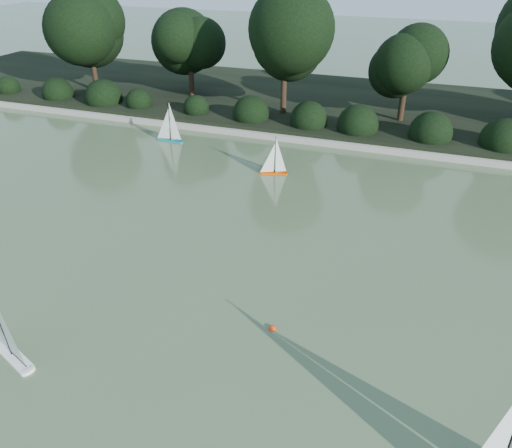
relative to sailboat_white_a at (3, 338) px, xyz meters
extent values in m
plane|color=#3E4F2F|center=(3.72, 1.62, -0.29)|extent=(80.00, 80.00, 0.00)
cube|color=gray|center=(3.72, 10.62, -0.20)|extent=(40.00, 0.35, 0.18)
cube|color=black|center=(3.72, 14.62, -0.14)|extent=(40.00, 8.00, 0.30)
cylinder|color=black|center=(-7.28, 12.82, 0.46)|extent=(0.20, 0.20, 1.51)
sphere|color=black|center=(-7.28, 12.82, 2.29)|extent=(2.38, 2.38, 2.38)
cylinder|color=black|center=(-3.28, 13.42, 0.39)|extent=(0.20, 0.20, 1.37)
sphere|color=black|center=(-3.28, 13.42, 2.08)|extent=(2.24, 2.24, 2.24)
cylinder|color=black|center=(0.72, 12.52, 0.54)|extent=(0.20, 0.20, 1.66)
sphere|color=black|center=(0.72, 12.52, 2.56)|extent=(2.66, 2.66, 2.66)
cylinder|color=black|center=(4.72, 13.02, 0.34)|extent=(0.20, 0.20, 1.26)
sphere|color=black|center=(4.72, 13.02, 1.91)|extent=(2.10, 2.10, 2.10)
sphere|color=black|center=(-10.28, 11.52, 0.16)|extent=(1.10, 1.10, 1.10)
sphere|color=black|center=(-8.28, 11.52, 0.16)|extent=(1.10, 1.10, 1.10)
sphere|color=black|center=(-6.28, 11.52, 0.16)|extent=(1.10, 1.10, 1.10)
sphere|color=black|center=(-4.28, 11.52, 0.16)|extent=(1.10, 1.10, 1.10)
sphere|color=black|center=(-2.28, 11.52, 0.16)|extent=(1.10, 1.10, 1.10)
sphere|color=black|center=(-0.28, 11.52, 0.16)|extent=(1.10, 1.10, 1.10)
sphere|color=black|center=(1.72, 11.52, 0.16)|extent=(1.10, 1.10, 1.10)
sphere|color=black|center=(3.72, 11.52, 0.16)|extent=(1.10, 1.10, 1.10)
sphere|color=black|center=(5.72, 11.52, 0.16)|extent=(1.10, 1.10, 1.10)
sphere|color=black|center=(7.72, 11.52, 0.16)|extent=(1.10, 1.10, 1.10)
cube|color=white|center=(0.10, -0.04, -0.24)|extent=(1.10, 0.60, 0.11)
cylinder|color=white|center=(0.61, -0.24, -0.24)|extent=(0.17, 0.17, 0.11)
cylinder|color=black|center=(0.37, -0.15, -0.12)|extent=(0.48, 0.20, 0.02)
cube|color=#F64600|center=(1.85, 7.94, -0.26)|extent=(0.70, 0.36, 0.07)
cone|color=#F64600|center=(1.47, 7.81, -0.26)|extent=(0.18, 0.18, 0.14)
cylinder|color=#F64600|center=(2.18, 8.05, -0.26)|extent=(0.11, 0.11, 0.07)
cylinder|color=black|center=(1.88, 7.95, 0.31)|extent=(0.02, 0.02, 1.07)
cylinder|color=black|center=(2.03, 8.00, -0.18)|extent=(0.30, 0.12, 0.01)
cube|color=#0C757F|center=(-2.09, 9.28, -0.25)|extent=(0.83, 0.17, 0.08)
cone|color=#0C757F|center=(-2.57, 9.28, -0.25)|extent=(0.17, 0.17, 0.17)
cylinder|color=#0C757F|center=(-1.67, 9.28, -0.25)|extent=(0.10, 0.10, 0.08)
cylinder|color=black|center=(-2.05, 9.28, 0.43)|extent=(0.02, 0.02, 1.28)
cylinder|color=black|center=(-1.86, 9.28, -0.16)|extent=(0.38, 0.02, 0.01)
sphere|color=red|center=(3.76, 1.89, -0.29)|extent=(0.13, 0.13, 0.13)
camera|label=1|loc=(5.63, -4.17, 5.34)|focal=35.00mm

